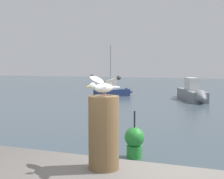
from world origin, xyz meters
The scene contains 5 objects.
mooring_post centered at (-0.70, -0.39, 1.88)m, with size 0.33×0.33×0.78m, color brown.
seagull centered at (-0.70, -0.39, 2.39)m, with size 0.51×0.43×0.22m.
boat_grey centered at (-1.98, 20.26, 0.51)m, with size 3.07×5.88×1.75m.
boat_navy centered at (-8.39, 20.98, 0.41)m, with size 2.95×3.10×4.23m.
channel_buoy centered at (-1.91, 4.87, 0.48)m, with size 0.56×0.56×1.33m.
Camera 1 is at (0.55, -3.45, 2.60)m, focal length 50.46 mm.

